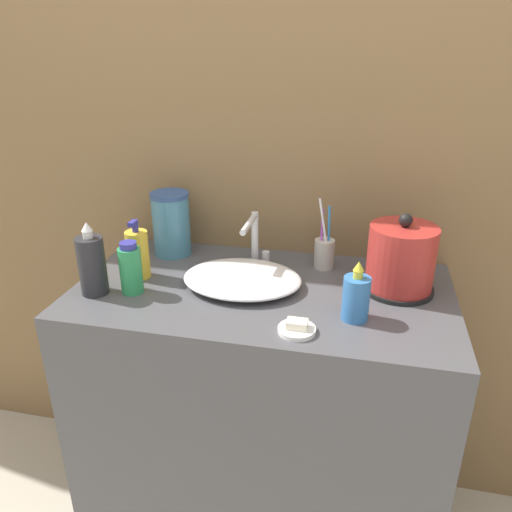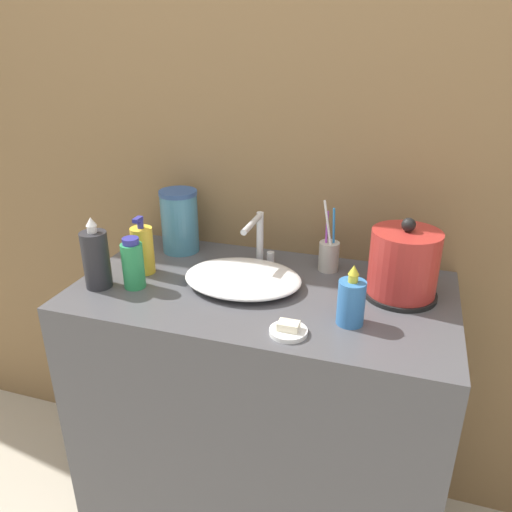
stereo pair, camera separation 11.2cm
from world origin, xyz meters
TOP-DOWN VIEW (x-y plane):
  - wall_back at (0.00, 0.59)m, footprint 6.00×0.04m
  - vanity_counter at (0.00, 0.29)m, footprint 1.07×0.57m
  - sink_basin at (-0.06, 0.29)m, footprint 0.34×0.27m
  - faucet at (-0.06, 0.43)m, footprint 0.06×0.17m
  - electric_kettle at (0.37, 0.36)m, footprint 0.20×0.20m
  - toothbrush_cup at (0.16, 0.47)m, footprint 0.06×0.06m
  - lotion_bottle at (-0.37, 0.29)m, footprint 0.07×0.07m
  - shampoo_bottle at (0.26, 0.18)m, footprint 0.07×0.07m
  - mouthwash_bottle at (-0.35, 0.19)m, footprint 0.06×0.06m
  - hand_cream_bottle at (-0.45, 0.16)m, footprint 0.07×0.07m
  - soap_dish at (0.13, 0.08)m, footprint 0.09×0.09m
  - water_pitcher at (-0.34, 0.47)m, footprint 0.12×0.12m

SIDE VIEW (x-z plane):
  - vanity_counter at x=0.00m, z-range 0.00..0.91m
  - soap_dish at x=0.13m, z-range 0.91..0.94m
  - sink_basin at x=-0.06m, z-range 0.91..0.96m
  - toothbrush_cup at x=0.16m, z-range 0.85..1.08m
  - shampoo_bottle at x=0.26m, z-range 0.90..1.05m
  - mouthwash_bottle at x=-0.35m, z-range 0.91..1.06m
  - lotion_bottle at x=-0.37m, z-range 0.90..1.08m
  - hand_cream_bottle at x=-0.45m, z-range 0.90..1.10m
  - electric_kettle at x=0.37m, z-range 0.89..1.12m
  - faucet at x=-0.06m, z-range 0.93..1.10m
  - water_pitcher at x=-0.34m, z-range 0.91..1.12m
  - wall_back at x=0.00m, z-range 0.00..2.60m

